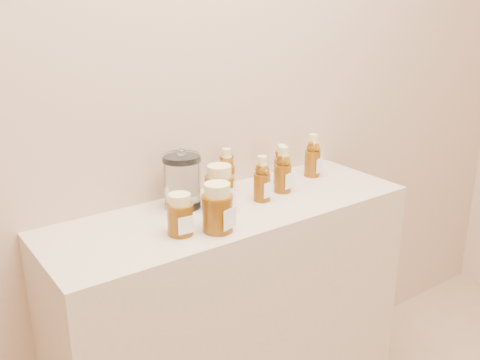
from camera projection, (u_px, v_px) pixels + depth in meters
wall_back at (196, 56)px, 1.68m from camera, size 3.50×0.02×2.70m
display_table at (233, 329)px, 1.83m from camera, size 1.20×0.40×0.90m
bear_bottle_back_left at (227, 168)px, 1.79m from camera, size 0.08×0.08×0.17m
bear_bottle_back_mid at (281, 162)px, 1.87m from camera, size 0.07×0.07×0.16m
bear_bottle_back_right at (313, 153)px, 1.94m from camera, size 0.08×0.08×0.18m
bear_bottle_front_left at (262, 176)px, 1.71m from camera, size 0.07×0.07×0.17m
bear_bottle_front_right at (283, 167)px, 1.79m from camera, size 0.07×0.07×0.18m
honey_jar_left at (180, 214)px, 1.48m from camera, size 0.08×0.08×0.12m
honey_jar_back at (219, 188)px, 1.64m from camera, size 0.10×0.10×0.14m
honey_jar_front at (217, 207)px, 1.50m from camera, size 0.11×0.11×0.14m
glass_canister at (182, 179)px, 1.66m from camera, size 0.15×0.15×0.19m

